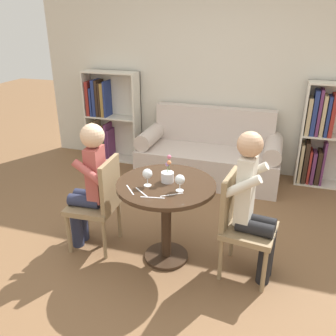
# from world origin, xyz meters

# --- Properties ---
(ground_plane) EXTENTS (16.00, 16.00, 0.00)m
(ground_plane) POSITION_xyz_m (0.00, 0.00, 0.00)
(ground_plane) COLOR brown
(back_wall) EXTENTS (5.20, 0.05, 2.70)m
(back_wall) POSITION_xyz_m (0.00, 2.28, 1.35)
(back_wall) COLOR beige
(back_wall) RESTS_ON ground_plane
(round_table) EXTENTS (0.85, 0.85, 0.76)m
(round_table) POSITION_xyz_m (0.00, 0.00, 0.59)
(round_table) COLOR #382619
(round_table) RESTS_ON ground_plane
(couch) EXTENTS (1.85, 0.80, 0.92)m
(couch) POSITION_xyz_m (0.00, 1.86, 0.31)
(couch) COLOR beige
(couch) RESTS_ON ground_plane
(bookshelf_left) EXTENTS (0.81, 0.28, 1.33)m
(bookshelf_left) POSITION_xyz_m (-1.64, 2.12, 0.63)
(bookshelf_left) COLOR silver
(bookshelf_left) RESTS_ON ground_plane
(bookshelf_right) EXTENTS (0.81, 0.28, 1.33)m
(bookshelf_right) POSITION_xyz_m (1.42, 2.12, 0.64)
(bookshelf_right) COLOR silver
(bookshelf_right) RESTS_ON ground_plane
(chair_left) EXTENTS (0.44, 0.44, 0.90)m
(chair_left) POSITION_xyz_m (-0.64, -0.01, 0.49)
(chair_left) COLOR #937A56
(chair_left) RESTS_ON ground_plane
(chair_right) EXTENTS (0.47, 0.47, 0.90)m
(chair_right) POSITION_xyz_m (0.64, 0.03, 0.49)
(chair_right) COLOR #937A56
(chair_right) RESTS_ON ground_plane
(person_left) EXTENTS (0.43, 0.36, 1.22)m
(person_left) POSITION_xyz_m (-0.73, -0.02, 0.66)
(person_left) COLOR #282D47
(person_left) RESTS_ON ground_plane
(person_right) EXTENTS (0.44, 0.37, 1.27)m
(person_right) POSITION_xyz_m (0.73, 0.01, 0.67)
(person_right) COLOR black
(person_right) RESTS_ON ground_plane
(wine_glass_left) EXTENTS (0.08, 0.08, 0.15)m
(wine_glass_left) POSITION_xyz_m (-0.13, -0.09, 0.86)
(wine_glass_left) COLOR white
(wine_glass_left) RESTS_ON round_table
(wine_glass_right) EXTENTS (0.08, 0.08, 0.14)m
(wine_glass_right) POSITION_xyz_m (0.15, -0.10, 0.85)
(wine_glass_right) COLOR white
(wine_glass_right) RESTS_ON round_table
(flower_vase) EXTENTS (0.11, 0.11, 0.24)m
(flower_vase) POSITION_xyz_m (0.00, 0.04, 0.82)
(flower_vase) COLOR silver
(flower_vase) RESTS_ON round_table
(knife_left_setting) EXTENTS (0.16, 0.12, 0.00)m
(knife_left_setting) POSITION_xyz_m (0.11, -0.18, 0.76)
(knife_left_setting) COLOR silver
(knife_left_setting) RESTS_ON round_table
(fork_left_setting) EXTENTS (0.13, 0.15, 0.00)m
(fork_left_setting) POSITION_xyz_m (-0.24, -0.21, 0.76)
(fork_left_setting) COLOR silver
(fork_left_setting) RESTS_ON round_table
(knife_right_setting) EXTENTS (0.19, 0.05, 0.00)m
(knife_right_setting) POSITION_xyz_m (-0.02, -0.27, 0.76)
(knife_right_setting) COLOR silver
(knife_right_setting) RESTS_ON round_table
(fork_right_setting) EXTENTS (0.15, 0.13, 0.00)m
(fork_right_setting) POSITION_xyz_m (-0.14, -0.22, 0.76)
(fork_right_setting) COLOR silver
(fork_right_setting) RESTS_ON round_table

